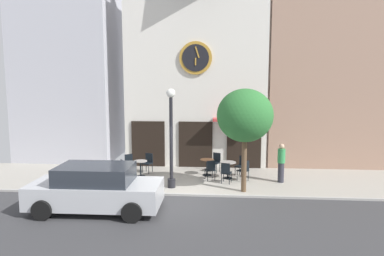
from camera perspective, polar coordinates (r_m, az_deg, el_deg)
name	(u,v)px	position (r m, az deg, el deg)	size (l,w,h in m)	color
ground_plane	(179,207)	(12.57, -2.09, -12.58)	(25.27, 11.59, 0.13)	#9E998E
clock_building	(198,55)	(19.03, 0.91, 11.64)	(7.22, 4.30, 11.01)	silver
neighbor_building_left	(69,40)	(21.27, -19.23, 13.17)	(5.21, 3.86, 13.07)	#B2B2BC
neighbor_building_right	(330,41)	(20.19, 21.38, 12.91)	(6.72, 3.52, 12.73)	#9E7A66
street_lamp	(171,138)	(14.21, -3.37, -1.62)	(0.36, 0.36, 4.01)	black
street_tree	(245,116)	(13.68, 8.52, 1.93)	(2.16, 1.94, 4.03)	brown
cafe_table_center	(141,166)	(16.29, -8.27, -6.11)	(0.60, 0.60, 0.73)	black
cafe_table_center_right	(207,165)	(16.35, 2.43, -5.91)	(0.63, 0.63, 0.75)	black
cafe_table_center_left	(228,167)	(15.90, 5.80, -6.21)	(0.71, 0.71, 0.74)	black
cafe_chair_facing_street	(124,168)	(15.84, -10.81, -6.36)	(0.55, 0.55, 0.90)	black
cafe_chair_by_entrance	(211,168)	(15.53, 3.01, -6.52)	(0.51, 0.51, 0.90)	black
cafe_chair_near_tree	(242,164)	(16.42, 7.98, -5.81)	(0.56, 0.56, 0.90)	black
cafe_chair_facing_wall	(244,169)	(15.55, 8.42, -6.57)	(0.56, 0.56, 0.90)	black
cafe_chair_right_end	(130,162)	(16.92, -10.02, -5.45)	(0.56, 0.56, 0.90)	black
cafe_chair_left_end	(148,161)	(16.99, -7.06, -5.33)	(0.51, 0.51, 0.90)	black
cafe_chair_curbside	(216,161)	(17.01, 3.86, -5.28)	(0.54, 0.54, 0.90)	black
cafe_chair_under_awning	(226,171)	(15.10, 5.49, -6.95)	(0.49, 0.49, 0.90)	black
pedestrian_green	(281,162)	(15.63, 14.16, -5.40)	(0.45, 0.45, 1.67)	#2D2D38
parked_car_silver	(96,189)	(12.34, -15.19, -9.39)	(4.32, 2.05, 1.55)	#B7BABF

